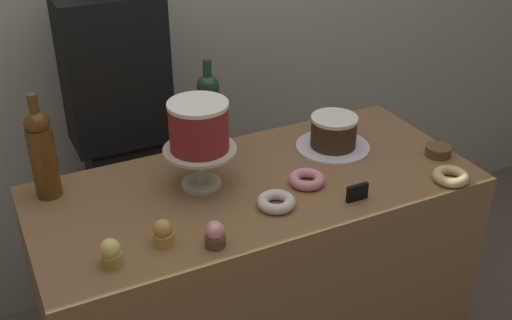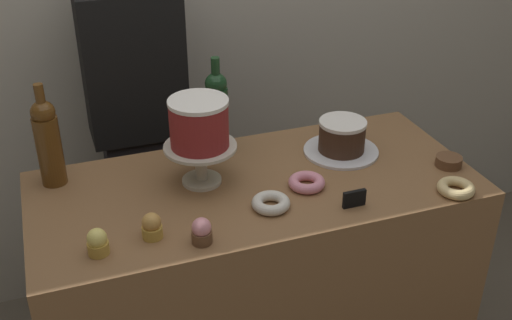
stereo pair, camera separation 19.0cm
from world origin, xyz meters
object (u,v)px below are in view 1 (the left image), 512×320
Objects in this scene: wine_bottle_amber at (42,152)px; cookie_stack at (438,151)px; chocolate_round_cake at (334,131)px; donut_pink at (307,179)px; donut_sugar at (276,202)px; barista_figure at (123,141)px; wine_bottle_green at (209,112)px; cupcake_caramel at (163,233)px; donut_glazed at (451,176)px; price_sign_chalkboard at (357,193)px; white_layer_cake at (199,126)px; cupcake_strawberry at (215,235)px; cake_stand_pedestal at (200,160)px; cupcake_lemon at (111,253)px.

cookie_stack is (1.20, -0.32, -0.13)m from wine_bottle_amber.
cookie_stack is at bearing -34.74° from chocolate_round_cake.
donut_pink is at bearing -21.60° from wine_bottle_amber.
donut_sugar is 0.83m from barista_figure.
wine_bottle_green is 2.91× the size of donut_sugar.
cupcake_caramel reaches higher than donut_glazed.
donut_sugar is at bearing -153.81° from donut_pink.
wine_bottle_amber is 4.65× the size of price_sign_chalkboard.
white_layer_cake is 1.60× the size of donut_sugar.
donut_glazed is at bearing -24.24° from white_layer_cake.
cupcake_strawberry is at bearing -105.14° from white_layer_cake.
white_layer_cake is at bearing 74.86° from cupcake_strawberry.
cookie_stack is at bearing 15.50° from price_sign_chalkboard.
white_layer_cake reaches higher than donut_sugar.
chocolate_round_cake is at bearing 145.26° from cookie_stack.
wine_bottle_amber is at bearing 158.40° from donut_pink.
cake_stand_pedestal is 0.49m from chocolate_round_cake.
wine_bottle_amber is at bearing 160.73° from white_layer_cake.
white_layer_cake is at bearing -176.65° from chocolate_round_cake.
cupcake_strawberry is 0.78m from donut_glazed.
white_layer_cake is at bearing 155.76° from donut_glazed.
cupcake_caramel is (-0.20, -0.23, -0.05)m from cake_stand_pedestal.
chocolate_round_cake is 0.74m from cupcake_caramel.
wine_bottle_green reaches higher than cookie_stack.
wine_bottle_green reaches higher than cupcake_lemon.
cupcake_strawberry is at bearing -171.39° from cookie_stack.
chocolate_round_cake is at bearing 121.48° from donut_glazed.
cupcake_strawberry is 0.66× the size of donut_sugar.
donut_sugar is at bearing -53.99° from cake_stand_pedestal.
barista_figure is (-0.47, 0.86, -0.12)m from price_sign_chalkboard.
cake_stand_pedestal is at bearing 155.76° from donut_glazed.
wine_bottle_amber is 0.46m from cupcake_caramel.
cupcake_lemon is (-0.35, -0.26, -0.17)m from white_layer_cake.
donut_sugar is (0.35, 0.03, -0.02)m from cupcake_caramel.
wine_bottle_green is 0.55m from price_sign_chalkboard.
cupcake_strawberry is 0.87m from cookie_stack.
white_layer_cake is 0.46m from cupcake_lemon.
cupcake_lemon is at bearing -143.53° from white_layer_cake.
white_layer_cake is at bearing -19.27° from wine_bottle_amber.
white_layer_cake reaches higher than cupcake_lemon.
donut_sugar is at bearing 5.72° from cupcake_lemon.
white_layer_cake is 0.35m from cupcake_caramel.
donut_sugar is 0.63m from cookie_stack.
cake_stand_pedestal reaches higher than donut_glazed.
cake_stand_pedestal is at bearing 126.01° from donut_sugar.
cupcake_strawberry reaches higher than donut_sugar.
wine_bottle_amber is (-0.43, 0.15, -0.06)m from white_layer_cake.
wine_bottle_green is 4.65× the size of price_sign_chalkboard.
donut_pink is at bearing -140.20° from chocolate_round_cake.
chocolate_round_cake reaches higher than donut_glazed.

